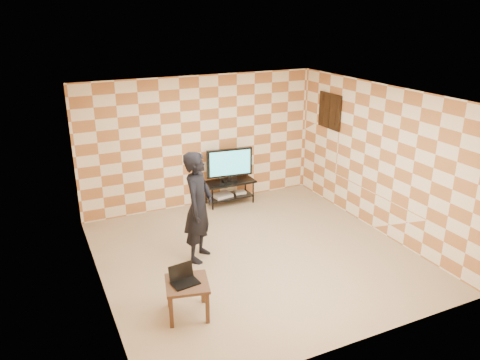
# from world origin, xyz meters

# --- Properties ---
(floor) EXTENTS (5.00, 5.00, 0.00)m
(floor) POSITION_xyz_m (0.00, 0.00, 0.00)
(floor) COLOR tan
(floor) RESTS_ON ground
(wall_back) EXTENTS (5.00, 0.02, 2.70)m
(wall_back) POSITION_xyz_m (0.00, 2.50, 1.35)
(wall_back) COLOR #F9E6C1
(wall_back) RESTS_ON ground
(wall_front) EXTENTS (5.00, 0.02, 2.70)m
(wall_front) POSITION_xyz_m (0.00, -2.50, 1.35)
(wall_front) COLOR #F9E6C1
(wall_front) RESTS_ON ground
(wall_left) EXTENTS (0.02, 5.00, 2.70)m
(wall_left) POSITION_xyz_m (-2.50, 0.00, 1.35)
(wall_left) COLOR #F9E6C1
(wall_left) RESTS_ON ground
(wall_right) EXTENTS (0.02, 5.00, 2.70)m
(wall_right) POSITION_xyz_m (2.50, 0.00, 1.35)
(wall_right) COLOR #F9E6C1
(wall_right) RESTS_ON ground
(ceiling) EXTENTS (5.00, 5.00, 0.02)m
(ceiling) POSITION_xyz_m (0.00, 0.00, 2.70)
(ceiling) COLOR white
(ceiling) RESTS_ON wall_back
(wall_art) EXTENTS (0.04, 0.72, 0.72)m
(wall_art) POSITION_xyz_m (2.47, 1.55, 1.95)
(wall_art) COLOR black
(wall_art) RESTS_ON wall_right
(tv_stand) EXTENTS (1.06, 0.48, 0.50)m
(tv_stand) POSITION_xyz_m (0.52, 2.23, 0.37)
(tv_stand) COLOR black
(tv_stand) RESTS_ON floor
(tv) EXTENTS (0.98, 0.22, 0.71)m
(tv) POSITION_xyz_m (0.52, 2.23, 0.89)
(tv) COLOR black
(tv) RESTS_ON tv_stand
(dvd_player) EXTENTS (0.42, 0.33, 0.06)m
(dvd_player) POSITION_xyz_m (0.35, 2.23, 0.20)
(dvd_player) COLOR silver
(dvd_player) RESTS_ON tv_stand
(game_console) EXTENTS (0.26, 0.20, 0.05)m
(game_console) POSITION_xyz_m (0.77, 2.25, 0.20)
(game_console) COLOR silver
(game_console) RESTS_ON tv_stand
(side_table) EXTENTS (0.68, 0.68, 0.50)m
(side_table) POSITION_xyz_m (-1.56, -1.07, 0.41)
(side_table) COLOR #362014
(side_table) RESTS_ON floor
(laptop) EXTENTS (0.38, 0.32, 0.23)m
(laptop) POSITION_xyz_m (-1.60, -1.04, 0.55)
(laptop) COLOR black
(laptop) RESTS_ON side_table
(person) EXTENTS (0.77, 0.80, 1.84)m
(person) POSITION_xyz_m (-0.87, 0.31, 0.92)
(person) COLOR black
(person) RESTS_ON floor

